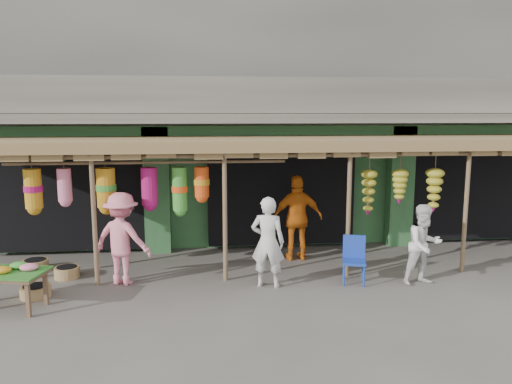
{
  "coord_description": "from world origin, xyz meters",
  "views": [
    {
      "loc": [
        -1.95,
        -9.81,
        3.35
      ],
      "look_at": [
        -0.75,
        1.0,
        1.59
      ],
      "focal_mm": 35.0,
      "sensor_mm": 36.0,
      "label": 1
    }
  ],
  "objects": [
    {
      "name": "basket_mid",
      "position": [
        -4.99,
        -0.73,
        0.1
      ],
      "size": [
        0.58,
        0.58,
        0.21
      ],
      "primitive_type": "cylinder",
      "rotation": [
        0.0,
        0.0,
        0.08
      ],
      "color": "#9B7E45",
      "rests_on": "ground"
    },
    {
      "name": "ground",
      "position": [
        0.0,
        0.0,
        0.0
      ],
      "size": [
        80.0,
        80.0,
        0.0
      ],
      "primitive_type": "plane",
      "color": "#514C47",
      "rests_on": "ground"
    },
    {
      "name": "basket_right",
      "position": [
        -4.7,
        0.31,
        0.11
      ],
      "size": [
        0.51,
        0.51,
        0.23
      ],
      "primitive_type": "cylinder",
      "rotation": [
        0.0,
        0.0,
        -0.03
      ],
      "color": "olive",
      "rests_on": "ground"
    },
    {
      "name": "person_front",
      "position": [
        -0.71,
        -0.64,
        0.88
      ],
      "size": [
        0.74,
        0.59,
        1.77
      ],
      "primitive_type": "imported",
      "rotation": [
        0.0,
        0.0,
        2.85
      ],
      "color": "silver",
      "rests_on": "ground"
    },
    {
      "name": "blue_chair",
      "position": [
        1.02,
        -0.57,
        0.52
      ],
      "size": [
        0.54,
        0.55,
        0.93
      ],
      "rotation": [
        0.0,
        0.0,
        -0.27
      ],
      "color": "#1939A8",
      "rests_on": "ground"
    },
    {
      "name": "person_vendor",
      "position": [
        0.2,
        1.04,
        0.97
      ],
      "size": [
        1.14,
        0.49,
        1.94
      ],
      "primitive_type": "imported",
      "rotation": [
        0.0,
        0.0,
        3.16
      ],
      "color": "orange",
      "rests_on": "ground"
    },
    {
      "name": "basket_left",
      "position": [
        -5.51,
        0.91,
        0.11
      ],
      "size": [
        0.69,
        0.69,
        0.22
      ],
      "primitive_type": "cylinder",
      "rotation": [
        0.0,
        0.0,
        -0.38
      ],
      "color": "olive",
      "rests_on": "ground"
    },
    {
      "name": "person_shopper",
      "position": [
        -3.5,
        -0.18,
        0.91
      ],
      "size": [
        1.34,
        1.07,
        1.82
      ],
      "primitive_type": "imported",
      "rotation": [
        0.0,
        0.0,
        2.76
      ],
      "color": "pink",
      "rests_on": "ground"
    },
    {
      "name": "person_right",
      "position": [
        2.33,
        -0.84,
        0.79
      ],
      "size": [
        0.88,
        0.75,
        1.58
      ],
      "primitive_type": "imported",
      "rotation": [
        0.0,
        0.0,
        0.21
      ],
      "color": "silver",
      "rests_on": "ground"
    },
    {
      "name": "building",
      "position": [
        -0.0,
        4.87,
        3.37
      ],
      "size": [
        16.4,
        6.8,
        7.0
      ],
      "color": "gray",
      "rests_on": "ground"
    },
    {
      "name": "flower_table",
      "position": [
        -5.26,
        -1.26,
        0.64
      ],
      "size": [
        1.46,
        1.05,
        0.79
      ],
      "rotation": [
        0.0,
        0.0,
        -0.22
      ],
      "color": "brown",
      "rests_on": "ground"
    },
    {
      "name": "awning",
      "position": [
        -0.15,
        0.8,
        2.57
      ],
      "size": [
        14.0,
        2.7,
        2.79
      ],
      "color": "brown",
      "rests_on": "ground"
    }
  ]
}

